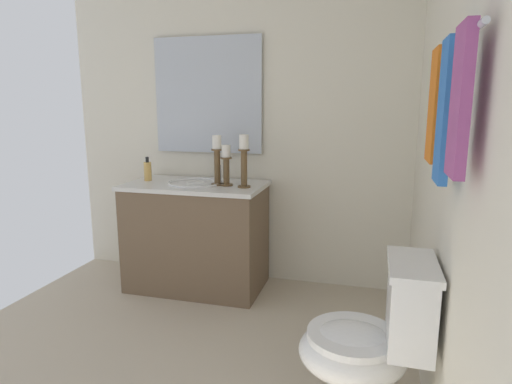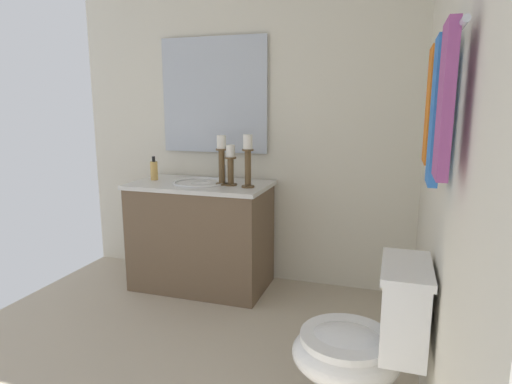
# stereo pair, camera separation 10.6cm
# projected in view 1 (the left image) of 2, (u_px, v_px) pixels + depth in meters

# --- Properties ---
(floor) EXTENTS (2.54, 2.68, 0.02)m
(floor) POSITION_uv_depth(u_px,v_px,m) (167.00, 359.00, 2.39)
(floor) COLOR beige
(floor) RESTS_ON ground
(wall_back) EXTENTS (2.54, 0.04, 2.45)m
(wall_back) POSITION_uv_depth(u_px,v_px,m) (451.00, 138.00, 1.80)
(wall_back) COLOR silver
(wall_back) RESTS_ON ground
(wall_left) EXTENTS (0.04, 2.68, 2.45)m
(wall_left) POSITION_uv_depth(u_px,v_px,m) (236.00, 123.00, 3.35)
(wall_left) COLOR silver
(wall_left) RESTS_ON ground
(vanity_cabinet) EXTENTS (0.58, 1.02, 0.80)m
(vanity_cabinet) POSITION_uv_depth(u_px,v_px,m) (197.00, 236.00, 3.26)
(vanity_cabinet) COLOR brown
(vanity_cabinet) RESTS_ON ground
(sink_basin) EXTENTS (0.40, 0.40, 0.24)m
(sink_basin) POSITION_uv_depth(u_px,v_px,m) (196.00, 189.00, 3.19)
(sink_basin) COLOR white
(sink_basin) RESTS_ON vanity_cabinet
(mirror) EXTENTS (0.02, 0.86, 0.87)m
(mirror) POSITION_uv_depth(u_px,v_px,m) (207.00, 95.00, 3.32)
(mirror) COLOR silver
(candle_holder_tall) EXTENTS (0.09, 0.09, 0.37)m
(candle_holder_tall) POSITION_uv_depth(u_px,v_px,m) (244.00, 159.00, 2.99)
(candle_holder_tall) COLOR brown
(candle_holder_tall) RESTS_ON vanity_cabinet
(candle_holder_short) EXTENTS (0.09, 0.09, 0.29)m
(candle_holder_short) POSITION_uv_depth(u_px,v_px,m) (226.00, 164.00, 3.07)
(candle_holder_short) COLOR brown
(candle_holder_short) RESTS_ON vanity_cabinet
(candle_holder_mid) EXTENTS (0.09, 0.09, 0.35)m
(candle_holder_mid) POSITION_uv_depth(u_px,v_px,m) (217.00, 159.00, 3.08)
(candle_holder_mid) COLOR brown
(candle_holder_mid) RESTS_ON vanity_cabinet
(soap_bottle) EXTENTS (0.06, 0.06, 0.18)m
(soap_bottle) POSITION_uv_depth(u_px,v_px,m) (148.00, 171.00, 3.29)
(soap_bottle) COLOR #E5B259
(soap_bottle) RESTS_ON vanity_cabinet
(toilet) EXTENTS (0.39, 0.54, 0.75)m
(toilet) POSITION_uv_depth(u_px,v_px,m) (369.00, 345.00, 1.83)
(toilet) COLOR white
(toilet) RESTS_ON ground
(towel_bar) EXTENTS (0.83, 0.02, 0.02)m
(towel_bar) POSITION_uv_depth(u_px,v_px,m) (456.00, 43.00, 1.43)
(towel_bar) COLOR silver
(towel_near_vanity) EXTENTS (0.20, 0.03, 0.44)m
(towel_near_vanity) POSITION_uv_depth(u_px,v_px,m) (435.00, 106.00, 1.73)
(towel_near_vanity) COLOR orange
(towel_near_vanity) RESTS_ON towel_bar
(towel_center) EXTENTS (0.17, 0.03, 0.49)m
(towel_center) POSITION_uv_depth(u_px,v_px,m) (445.00, 112.00, 1.48)
(towel_center) COLOR blue
(towel_center) RESTS_ON towel_bar
(towel_near_corner) EXTENTS (0.17, 0.03, 0.42)m
(towel_near_corner) POSITION_uv_depth(u_px,v_px,m) (460.00, 102.00, 1.21)
(towel_near_corner) COLOR #A54C8C
(towel_near_corner) RESTS_ON towel_bar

